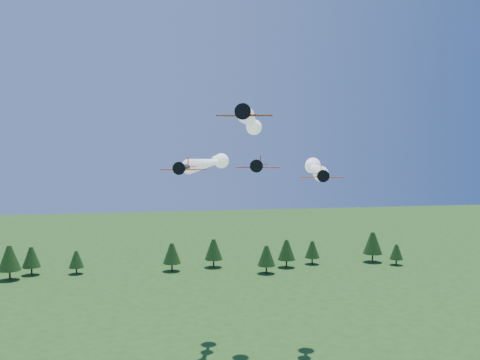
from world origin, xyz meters
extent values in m
cylinder|color=black|center=(-3.92, -9.08, 50.74)|extent=(2.51, 6.01, 1.10)
cone|color=black|center=(-4.77, -12.43, 50.74)|extent=(1.30, 1.22, 1.10)
cone|color=black|center=(-4.93, -13.07, 50.74)|extent=(0.59, 0.60, 0.48)
cylinder|color=black|center=(-4.97, -13.25, 50.74)|extent=(2.24, 0.60, 2.30)
cube|color=#E43D05|center=(-4.03, -9.50, 50.39)|extent=(8.23, 3.42, 0.13)
cube|color=#E43D05|center=(-2.97, -5.30, 50.80)|extent=(3.31, 1.68, 0.08)
cube|color=#E43D05|center=(-2.95, -5.19, 51.67)|extent=(0.35, 1.03, 1.59)
ellipsoid|color=#97C2EA|center=(-4.16, -10.03, 51.18)|extent=(1.09, 1.47, 0.68)
sphere|color=white|center=(5.67, 29.11, 50.74)|extent=(2.30, 2.30, 2.30)
sphere|color=white|center=(6.88, 33.91, 50.74)|extent=(3.00, 3.00, 3.00)
sphere|color=white|center=(8.09, 38.71, 50.74)|extent=(3.70, 3.70, 3.70)
cylinder|color=black|center=(-11.82, 1.51, 42.60)|extent=(2.45, 5.37, 0.98)
cone|color=black|center=(-12.70, -1.47, 42.60)|extent=(1.19, 1.13, 0.98)
cone|color=black|center=(-12.87, -2.03, 42.60)|extent=(0.54, 0.55, 0.43)
cylinder|color=black|center=(-12.91, -2.19, 42.60)|extent=(1.99, 0.62, 2.07)
cube|color=#E43D05|center=(-11.94, 1.13, 42.29)|extent=(7.36, 3.33, 0.12)
cube|color=#E43D05|center=(-10.84, 4.86, 42.65)|extent=(2.97, 1.61, 0.07)
cube|color=#E43D05|center=(-10.81, 4.95, 43.44)|extent=(0.35, 0.92, 1.43)
ellipsoid|color=#97C2EA|center=(-12.07, 0.66, 42.99)|extent=(1.01, 1.33, 0.61)
sphere|color=white|center=(-1.39, 36.93, 42.60)|extent=(2.30, 2.30, 2.30)
sphere|color=white|center=(-0.07, 41.41, 42.60)|extent=(3.00, 3.00, 3.00)
sphere|color=white|center=(1.25, 45.89, 42.60)|extent=(3.70, 3.70, 3.70)
cylinder|color=black|center=(9.72, -3.94, 41.47)|extent=(2.29, 5.05, 0.92)
cone|color=black|center=(8.91, -6.73, 41.47)|extent=(1.12, 1.06, 0.92)
cone|color=black|center=(8.75, -7.27, 41.47)|extent=(0.51, 0.51, 0.41)
cylinder|color=black|center=(8.71, -7.42, 41.47)|extent=(1.87, 0.58, 1.94)
cube|color=#E43D05|center=(9.62, -4.30, 41.17)|extent=(6.91, 3.11, 0.11)
cube|color=#E43D05|center=(10.64, -0.79, 41.51)|extent=(2.79, 1.50, 0.06)
cube|color=#E43D05|center=(10.67, -0.71, 42.25)|extent=(0.33, 0.87, 1.34)
ellipsoid|color=#97C2EA|center=(9.49, -4.74, 41.84)|extent=(0.95, 1.25, 0.58)
sphere|color=white|center=(19.48, 29.48, 41.47)|extent=(2.30, 2.30, 2.30)
sphere|color=white|center=(20.72, 33.70, 41.47)|extent=(3.00, 3.00, 3.00)
sphere|color=white|center=(21.95, 37.93, 41.47)|extent=(3.70, 3.70, 3.70)
cylinder|color=black|center=(1.89, 7.47, 42.68)|extent=(2.78, 5.86, 1.08)
cone|color=black|center=(0.87, 4.24, 42.68)|extent=(1.32, 1.25, 1.08)
cone|color=black|center=(0.67, 3.62, 42.68)|extent=(0.60, 0.60, 0.47)
cylinder|color=black|center=(0.62, 3.45, 42.68)|extent=(2.16, 0.72, 2.26)
cube|color=#E43D05|center=(1.76, 7.06, 42.34)|extent=(8.02, 3.79, 0.13)
cube|color=#E43D05|center=(3.05, 11.10, 42.74)|extent=(3.25, 1.81, 0.08)
cube|color=#E43D05|center=(3.08, 11.21, 43.60)|extent=(0.40, 1.00, 1.56)
ellipsoid|color=#97C2EA|center=(1.60, 6.54, 43.11)|extent=(1.13, 1.46, 0.67)
cylinder|color=#382314|center=(35.92, 110.20, 1.48)|extent=(0.60, 0.60, 2.96)
cone|color=#18320F|center=(35.92, 110.20, 6.77)|extent=(6.77, 6.77, 7.62)
cylinder|color=#382314|center=(8.52, 115.46, 1.52)|extent=(0.60, 0.60, 3.03)
cone|color=#18320F|center=(8.52, 115.46, 6.93)|extent=(6.93, 6.93, 7.80)
cylinder|color=#382314|center=(-57.64, 115.30, 1.42)|extent=(0.60, 0.60, 2.84)
cone|color=#18320F|center=(-57.64, 115.30, 6.50)|extent=(6.50, 6.50, 7.31)
cylinder|color=#382314|center=(-7.57, 111.98, 1.46)|extent=(0.60, 0.60, 2.92)
cone|color=#18320F|center=(-7.57, 111.98, 6.68)|extent=(6.68, 6.68, 7.51)
cylinder|color=#382314|center=(26.08, 102.04, 1.43)|extent=(0.60, 0.60, 2.86)
cone|color=#18320F|center=(26.08, 102.04, 6.53)|extent=(6.53, 6.53, 7.35)
cylinder|color=#382314|center=(-63.60, 108.98, 1.68)|extent=(0.60, 0.60, 3.35)
cone|color=#18320F|center=(-63.60, 108.98, 7.66)|extent=(7.66, 7.66, 8.62)
cylinder|color=#382314|center=(79.23, 106.27, 1.13)|extent=(0.60, 0.60, 2.27)
cone|color=#18320F|center=(79.23, 106.27, 5.19)|extent=(5.19, 5.19, 5.83)
cylinder|color=#382314|center=(-41.92, 113.93, 1.18)|extent=(0.60, 0.60, 2.36)
cone|color=#18320F|center=(-41.92, 113.93, 5.40)|extent=(5.40, 5.40, 6.08)
cylinder|color=#382314|center=(47.42, 113.81, 1.28)|extent=(0.60, 0.60, 2.56)
cone|color=#18320F|center=(47.42, 113.81, 5.85)|extent=(5.85, 5.85, 6.58)
cylinder|color=#382314|center=(72.45, 113.14, 1.68)|extent=(0.60, 0.60, 3.36)
cone|color=#18320F|center=(72.45, 113.14, 7.68)|extent=(7.68, 7.68, 8.63)
camera|label=1|loc=(-18.85, -85.18, 45.81)|focal=40.00mm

